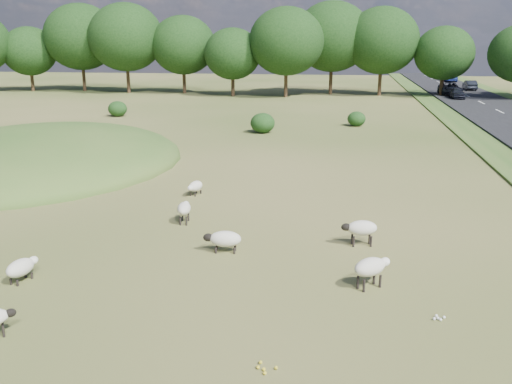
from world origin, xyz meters
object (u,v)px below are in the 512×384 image
car_5 (450,89)px  car_6 (450,77)px  sheep_1 (371,267)px  sheep_4 (361,228)px  sheep_2 (195,186)px  car_0 (457,93)px  car_3 (470,85)px  sheep_0 (224,239)px  sheep_5 (21,267)px  sheep_6 (184,209)px

car_5 → car_6: bearing=80.9°
sheep_1 → sheep_4: 3.50m
sheep_2 → car_6: size_ratio=0.23×
car_0 → car_3: (3.80, 12.42, 0.02)m
sheep_1 → car_6: 84.71m
car_3 → car_6: size_ratio=0.78×
car_5 → sheep_1: bearing=-101.2°
car_0 → car_3: car_3 is taller
sheep_0 → car_3: size_ratio=0.34×
sheep_0 → car_6: bearing=-109.0°
sheep_4 → sheep_1: bearing=82.5°
car_6 → car_0: bearing=82.5°
car_0 → car_3: size_ratio=0.93×
sheep_0 → sheep_1: bearing=151.0°
car_0 → car_5: car_5 is taller
sheep_1 → sheep_2: sheep_1 is taller
sheep_1 → sheep_2: bearing=90.3°
sheep_0 → car_6: (20.31, 81.14, 0.51)m
sheep_2 → car_5: bearing=172.9°
sheep_1 → car_6: (15.56, 83.26, 0.34)m
sheep_0 → sheep_5: (-5.41, -3.28, -0.03)m
sheep_5 → car_5: (21.92, 60.58, 0.54)m
sheep_5 → sheep_6: 6.93m
sheep_1 → car_5: (11.76, 59.42, 0.34)m
sheep_1 → sheep_5: size_ratio=0.99×
car_5 → sheep_2: bearing=-111.0°
sheep_1 → sheep_6: size_ratio=1.04×
sheep_0 → car_3: car_3 is taller
sheep_1 → car_6: car_6 is taller
sheep_0 → car_0: bearing=-112.4°
car_3 → car_5: (-3.80, -7.44, 0.08)m
sheep_1 → sheep_2: 11.82m
sheep_4 → car_6: car_6 is taller
sheep_0 → sheep_2: (-2.85, 6.93, -0.06)m
sheep_4 → sheep_0: bearing=5.8°
sheep_1 → sheep_5: 10.23m
sheep_2 → car_0: car_0 is taller
car_6 → car_3: bearing=90.0°
sheep_2 → car_5: size_ratio=0.22×
car_0 → car_5: (0.00, 4.99, 0.11)m
car_6 → sheep_6: bearing=74.0°
sheep_1 → sheep_4: sheep_1 is taller
sheep_6 → car_6: 81.45m
sheep_4 → sheep_6: sheep_4 is taller
sheep_2 → car_5: (19.36, 50.37, 0.57)m
sheep_5 → car_5: 64.42m
sheep_2 → car_0: bearing=170.8°
sheep_2 → sheep_5: 10.53m
sheep_1 → car_5: size_ratio=0.23×
car_3 → car_0: bearing=73.0°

